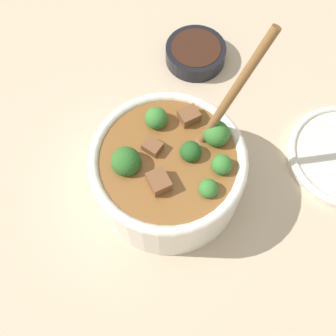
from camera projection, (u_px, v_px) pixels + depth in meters
name	position (u px, v px, depth m)	size (l,w,h in m)	color
ground_plane	(168.00, 186.00, 0.67)	(4.00, 4.00, 0.00)	#C6B293
stew_bowl	(168.00, 169.00, 0.61)	(0.23, 0.22, 0.27)	white
condiment_bowl	(196.00, 53.00, 0.76)	(0.11, 0.11, 0.03)	black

